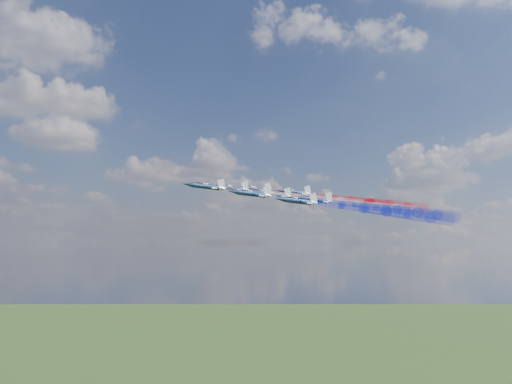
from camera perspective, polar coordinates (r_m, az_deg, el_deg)
jet_lead at (r=165.24m, az=-5.17°, el=0.56°), size 15.47×13.48×6.98m
trail_lead at (r=174.99m, az=4.18°, el=-0.57°), size 47.35×13.03×9.28m
jet_inner_left at (r=159.61m, az=-0.44°, el=-0.19°), size 15.47×13.48×6.98m
trail_inner_left at (r=171.66m, az=8.85°, el=-1.31°), size 47.35×13.03×9.28m
jet_inner_right at (r=177.30m, az=-2.60°, el=0.39°), size 15.47×13.48×6.98m
trail_inner_right at (r=188.12m, az=5.98°, el=-0.66°), size 47.35×13.03×9.28m
jet_outer_left at (r=157.13m, az=4.36°, el=-0.95°), size 15.47×13.48×6.98m
trail_outer_left at (r=171.36m, az=13.36°, el=-2.00°), size 47.35×13.03×9.28m
jet_center_third at (r=173.87m, az=1.86°, el=-0.30°), size 15.47×13.48×6.98m
trail_center_third at (r=186.78m, az=10.26°, el=-1.31°), size 47.35×13.03×9.28m
jet_outer_right at (r=189.65m, az=-0.09°, el=0.28°), size 15.47×13.48×6.98m
trail_outer_right at (r=201.49m, az=7.80°, el=-0.70°), size 47.35×13.03×9.28m
jet_rear_left at (r=168.89m, az=6.07°, el=-0.81°), size 15.47×13.48×6.98m
trail_rear_left at (r=183.71m, az=14.35°, el=-1.80°), size 47.35×13.03×9.28m
jet_rear_right at (r=186.08m, az=4.01°, el=-0.05°), size 15.47×13.48×6.98m
trail_rear_right at (r=199.80m, az=11.74°, el=-1.02°), size 47.35×13.03×9.28m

